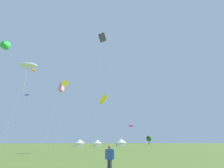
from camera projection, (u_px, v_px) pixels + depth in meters
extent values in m
cube|color=pink|center=(62.00, 87.00, 31.63)|extent=(1.40, 1.49, 1.85)
cylinder|color=#A9627C|center=(61.00, 93.00, 31.21)|extent=(0.06, 0.06, 1.49)
cylinder|color=#B2B2B7|center=(52.00, 117.00, 28.36)|extent=(1.76, 2.22, 12.28)
ellipsoid|color=orange|center=(34.00, 70.00, 61.77)|extent=(2.37, 2.65, 0.80)
cylinder|color=#B2B2B7|center=(24.00, 105.00, 56.34)|extent=(1.58, 0.97, 28.32)
cone|color=green|center=(4.00, 44.00, 36.15)|extent=(2.63, 2.71, 2.57)
ellipsoid|color=white|center=(28.00, 65.00, 30.64)|extent=(3.43, 1.43, 1.17)
cylinder|color=#A4A4A4|center=(25.00, 79.00, 29.63)|extent=(0.08, 0.08, 4.58)
cylinder|color=#B2B2B7|center=(15.00, 105.00, 27.35)|extent=(1.42, 0.98, 15.93)
cube|color=black|center=(102.00, 37.00, 38.95)|extent=(2.31, 1.90, 2.80)
cylinder|color=#B2B2B7|center=(98.00, 86.00, 33.84)|extent=(1.52, 1.09, 26.17)
cube|color=yellow|center=(103.00, 99.00, 30.46)|extent=(1.63, 0.88, 1.84)
cylinder|color=#B2B2B7|center=(101.00, 124.00, 28.06)|extent=(0.80, 1.52, 9.60)
cube|color=yellow|center=(65.00, 83.00, 26.11)|extent=(1.46, 0.44, 1.42)
cylinder|color=#A79518|center=(65.00, 89.00, 25.80)|extent=(0.04, 0.04, 1.11)
cylinder|color=#B2B2B7|center=(60.00, 116.00, 23.76)|extent=(0.30, 0.98, 11.02)
ellipsoid|color=#E02DA3|center=(131.00, 126.00, 55.61)|extent=(2.70, 2.10, 0.93)
cylinder|color=#B2B2B7|center=(135.00, 136.00, 53.40)|extent=(1.86, 2.45, 7.21)
ellipsoid|color=blue|center=(27.00, 95.00, 61.82)|extent=(2.28, 1.50, 0.77)
cylinder|color=#183599|center=(26.00, 99.00, 61.29)|extent=(0.05, 0.05, 2.25)
cylinder|color=#B2B2B7|center=(24.00, 119.00, 57.85)|extent=(1.72, 1.76, 19.19)
cylinder|color=#B2B2B7|center=(110.00, 55.00, 25.73)|extent=(0.70, 2.21, 30.43)
cylinder|color=#2D2D33|center=(110.00, 168.00, 9.43)|extent=(0.28, 0.28, 0.90)
cube|color=#2D51AD|center=(110.00, 154.00, 9.68)|extent=(0.39, 0.27, 0.60)
sphere|color=#9E7051|center=(110.00, 147.00, 9.83)|extent=(0.22, 0.22, 0.22)
cylinder|color=#2D51AD|center=(106.00, 154.00, 9.65)|extent=(0.09, 0.09, 0.55)
cylinder|color=#2D51AD|center=(114.00, 154.00, 9.72)|extent=(0.09, 0.09, 0.55)
cube|color=white|center=(80.00, 145.00, 68.30)|extent=(3.51, 3.51, 1.32)
cone|color=white|center=(80.00, 141.00, 68.79)|extent=(4.39, 4.39, 1.54)
cube|color=white|center=(97.00, 145.00, 69.50)|extent=(3.31, 3.31, 1.24)
cone|color=white|center=(97.00, 141.00, 69.96)|extent=(4.14, 4.14, 1.45)
cube|color=white|center=(121.00, 144.00, 71.27)|extent=(3.91, 3.91, 1.47)
cone|color=white|center=(121.00, 141.00, 71.82)|extent=(4.89, 4.89, 1.71)
cylinder|color=brown|center=(149.00, 143.00, 93.71)|extent=(0.44, 0.44, 2.59)
sphere|color=#23561E|center=(149.00, 138.00, 94.53)|extent=(3.15, 3.15, 3.15)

